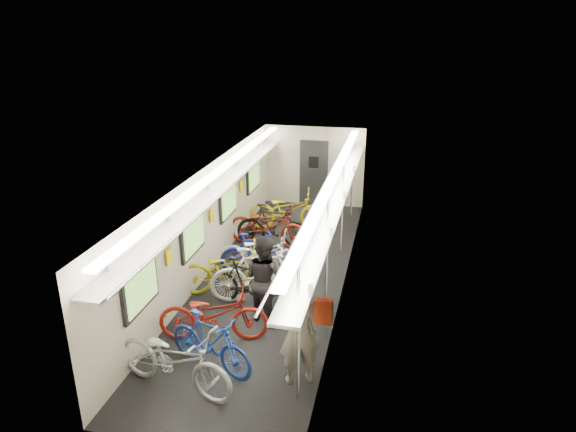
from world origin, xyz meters
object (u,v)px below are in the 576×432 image
at_px(bicycle_0, 174,359).
at_px(bicycle_1, 210,342).
at_px(passenger_near, 299,333).
at_px(backpack, 324,311).
at_px(passenger_mid, 264,279).

height_order(bicycle_0, bicycle_1, bicycle_0).
height_order(bicycle_0, passenger_near, passenger_near).
bearing_deg(bicycle_0, passenger_near, -58.00).
xyz_separation_m(bicycle_1, passenger_near, (1.42, 0.01, 0.37)).
xyz_separation_m(bicycle_1, backpack, (1.79, 0.02, 0.79)).
xyz_separation_m(bicycle_0, backpack, (2.14, 0.59, 0.74)).
bearing_deg(passenger_near, bicycle_1, -23.89).
bearing_deg(passenger_near, backpack, 156.47).
bearing_deg(bicycle_1, passenger_mid, 5.67).
distance_m(bicycle_0, backpack, 2.34).
bearing_deg(backpack, bicycle_1, 179.50).
height_order(passenger_near, backpack, passenger_near).
xyz_separation_m(bicycle_0, bicycle_1, (0.35, 0.57, -0.04)).
xyz_separation_m(passenger_near, passenger_mid, (-0.96, 1.62, -0.02)).
distance_m(passenger_mid, backpack, 2.14).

